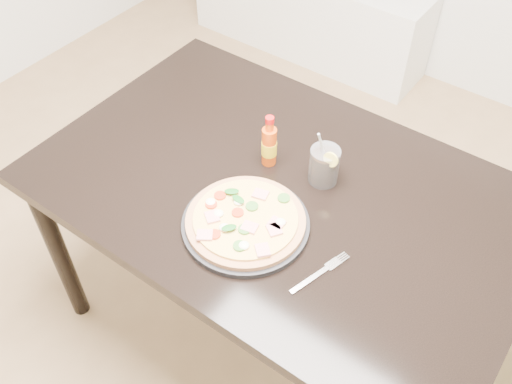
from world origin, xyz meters
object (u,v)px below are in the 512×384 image
Objects in this scene: dining_table at (280,206)px; pizza at (245,220)px; fork at (321,272)px; hot_sauce_bottle at (269,145)px; cola_cup at (324,166)px; plate at (246,224)px; media_console at (308,11)px.

dining_table is 0.21m from pizza.
fork is (0.24, -0.01, -0.02)m from pizza.
cola_cup is at bearing 11.28° from hot_sauce_bottle.
hot_sauce_bottle is at bearing 111.30° from plate.
hot_sauce_bottle is at bearing 144.36° from dining_table.
pizza is (-0.00, -0.00, 0.02)m from plate.
fork is (0.24, -0.01, -0.01)m from plate.
media_console is (-1.17, 1.83, -0.50)m from fork.
hot_sauce_bottle is 1.88m from media_console.
pizza reaches higher than plate.
cola_cup is (0.07, 0.27, 0.03)m from pizza.
hot_sauce_bottle reaches higher than dining_table.
pizza is 2.12m from media_console.
media_console is at bearing 138.78° from fork.
media_console is at bearing 117.00° from pizza.
pizza reaches higher than dining_table.
fork is at bearing -2.19° from plate.
plate is at bearing 75.22° from pizza.
cola_cup is at bearing 137.24° from fork.
plate is 0.26m from hot_sauce_bottle.
fork is at bearing -57.39° from media_console.
media_console is at bearing 117.02° from plate.
pizza is 0.28m from cola_cup.
hot_sauce_bottle is (-0.09, 0.24, 0.04)m from pizza.
hot_sauce_bottle is 0.12× the size of media_console.
hot_sauce_bottle is 0.98× the size of cola_cup.
plate is at bearing -62.98° from media_console.
fork is at bearing -1.88° from pizza.
plate is at bearing -87.61° from dining_table.
dining_table is at bearing -35.64° from hot_sauce_bottle.
media_console is at bearing 119.26° from dining_table.
pizza is at bearing -165.70° from fork.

